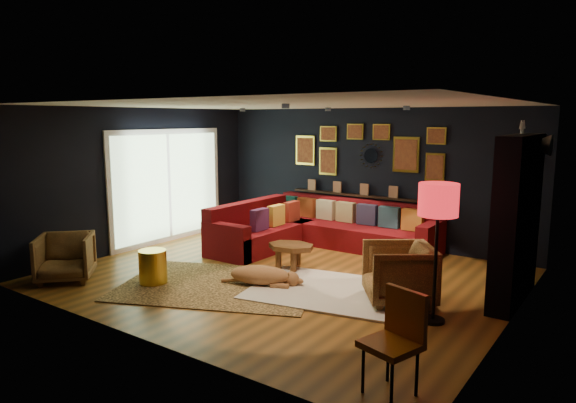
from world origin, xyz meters
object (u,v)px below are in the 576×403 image
Objects in this scene: pouf at (244,243)px; gold_stool at (153,267)px; armchair_left at (65,255)px; orange_chair at (397,333)px; coffee_table at (291,249)px; dog at (260,271)px; floor_lamp at (438,206)px; armchair_right at (399,271)px; sectional at (313,230)px.

pouf is 1.12× the size of gold_stool.
armchair_left is 0.84× the size of orange_chair.
coffee_table is 3.83m from orange_chair.
floor_lamp is at bearing -19.23° from dog.
armchair_left reaches higher than coffee_table.
armchair_right is 3.53m from gold_stool.
armchair_left is 5.33m from orange_chair.
coffee_table is at bearing 54.22° from gold_stool.
dog is at bearing -177.31° from floor_lamp.
dog is (2.52, 1.50, -0.18)m from armchair_left.
gold_stool is 4.22m from orange_chair.
armchair_right is at bearing -21.83° from armchair_left.
armchair_left is at bearing -101.86° from armchair_right.
coffee_table is at bearing -11.92° from pouf.
gold_stool is 0.41× the size of dog.
armchair_left reaches higher than dog.
pouf is at bearing 88.14° from gold_stool.
orange_chair reaches higher than armchair_right.
pouf is at bearing -119.45° from sectional.
pouf is at bearing 18.71° from armchair_left.
dog is at bearing 32.32° from gold_stool.
orange_chair is 1.96m from floor_lamp.
sectional is 4.09× the size of coffee_table.
sectional is at bearing 147.39° from orange_chair.
pouf is at bearing 162.80° from orange_chair.
armchair_right is at bearing 22.36° from gold_stool.
sectional reaches higher than gold_stool.
dog is (-1.92, -0.50, -0.22)m from armchair_right.
armchair_left is 2.94m from dog.
orange_chair is (4.07, -2.77, 0.33)m from pouf.
floor_lamp reaches higher than armchair_right.
floor_lamp is (0.61, -0.38, 0.97)m from armchair_right.
gold_stool is 0.54× the size of orange_chair.
orange_chair is at bearing -81.07° from floor_lamp.
sectional is 3.99m from floor_lamp.
coffee_table is 3.42m from armchair_left.
armchair_left is 0.46× the size of floor_lamp.
pouf is 1.99m from gold_stool.
orange_chair reaches higher than armchair_left.
dog is (-2.80, 1.62, -0.34)m from orange_chair.
armchair_left is 0.89× the size of armchair_right.
dog is at bearing 166.97° from orange_chair.
orange_chair reaches higher than gold_stool.
gold_stool is (-0.06, -1.99, 0.04)m from pouf.
floor_lamp reaches higher than dog.
orange_chair is (4.14, -0.78, 0.29)m from gold_stool.
armchair_left is at bearing -116.64° from sectional.
gold_stool is at bearing -17.14° from armchair_left.
gold_stool is at bearing -91.86° from pouf.
armchair_left is 4.87m from armchair_right.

